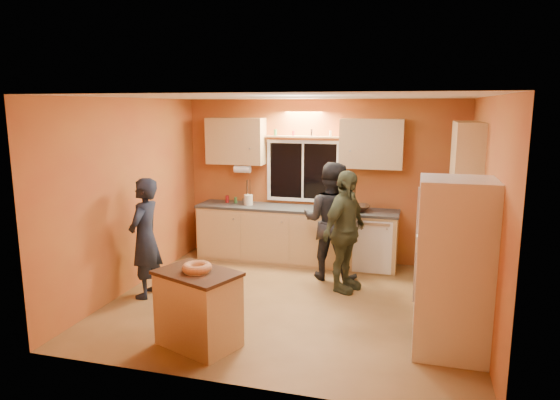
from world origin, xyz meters
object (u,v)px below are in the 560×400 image
(refrigerator, at_px, (453,267))
(person_center, at_px, (330,221))
(person_left, at_px, (145,238))
(person_right, at_px, (345,231))
(island, at_px, (198,308))

(refrigerator, relative_size, person_center, 1.05)
(person_left, relative_size, person_center, 0.92)
(person_center, distance_m, person_right, 0.53)
(island, height_order, person_left, person_left)
(person_left, bearing_deg, island, 46.31)
(island, xyz_separation_m, person_center, (0.96, 2.46, 0.45))
(refrigerator, relative_size, person_right, 1.09)
(island, bearing_deg, person_center, 89.92)
(person_right, bearing_deg, refrigerator, -116.06)
(person_left, xyz_separation_m, person_center, (2.22, 1.35, 0.06))
(refrigerator, xyz_separation_m, person_left, (-3.79, 0.54, -0.11))
(refrigerator, height_order, person_center, refrigerator)
(island, height_order, person_right, person_right)
(island, xyz_separation_m, person_left, (-1.25, 1.11, 0.38))
(person_right, bearing_deg, island, 170.26)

